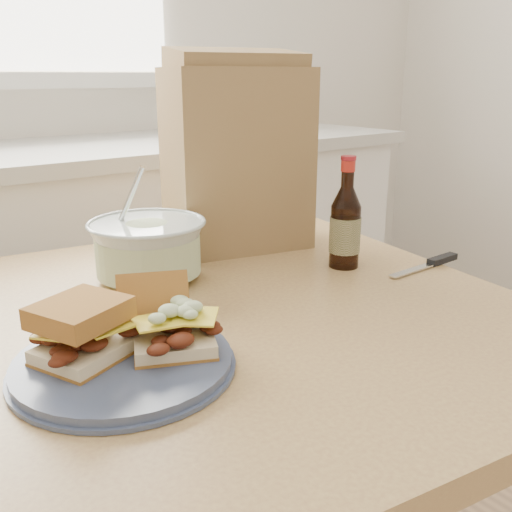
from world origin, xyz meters
TOP-DOWN VIEW (x-y plane):
  - cabinet_run at (-0.00, 1.70)m, footprint 2.50×0.64m
  - dining_table at (0.01, 0.74)m, footprint 1.07×1.07m
  - plate at (-0.21, 0.65)m, footprint 0.28×0.28m
  - sandwich_left at (-0.25, 0.68)m, footprint 0.13×0.13m
  - sandwich_right at (-0.15, 0.65)m, footprint 0.13×0.18m
  - coleslaw_bowl at (-0.03, 0.93)m, footprint 0.21×0.21m
  - beer_bottle at (0.31, 0.77)m, footprint 0.06×0.06m
  - knife at (0.45, 0.66)m, footprint 0.19×0.02m
  - paper_bag at (0.23, 1.02)m, footprint 0.32×0.25m

SIDE VIEW (x-z plane):
  - cabinet_run at x=0.00m, z-range 0.00..0.94m
  - dining_table at x=0.01m, z-range 0.28..1.06m
  - knife at x=0.45m, z-range 0.78..0.79m
  - plate at x=-0.21m, z-range 0.78..0.80m
  - sandwich_right at x=-0.15m, z-range 0.78..0.87m
  - coleslaw_bowl at x=-0.03m, z-range 0.73..0.94m
  - sandwich_left at x=-0.25m, z-range 0.80..0.87m
  - beer_bottle at x=0.31m, z-range 0.75..0.97m
  - paper_bag at x=0.23m, z-range 0.78..1.15m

